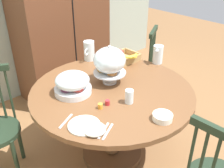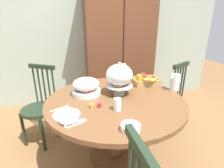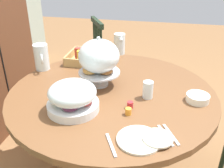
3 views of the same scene
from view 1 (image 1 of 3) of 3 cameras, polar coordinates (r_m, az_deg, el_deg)
ground_plane at (r=2.52m, az=2.54°, el=-17.31°), size 10.00×10.00×0.00m
wooden_armoire at (r=3.26m, az=-11.35°, el=13.84°), size 1.18×0.60×1.96m
dining_table at (r=2.24m, az=0.00°, el=-5.19°), size 1.36×1.36×0.74m
windsor_chair_near_window at (r=3.11m, az=6.02°, el=2.96°), size 0.45×0.45×0.97m
pastry_stand_with_dome at (r=2.16m, az=-0.54°, el=4.99°), size 0.28×0.28×0.34m
fruit_platter_covered at (r=2.08m, az=-8.72°, el=0.09°), size 0.30×0.30×0.18m
orange_juice_pitcher at (r=2.65m, az=-5.08°, el=7.17°), size 0.18×0.11×0.20m
milk_pitcher at (r=2.62m, az=10.12°, el=6.30°), size 0.18×0.10×0.18m
cereal_basket at (r=2.62m, az=2.48°, el=5.76°), size 0.32×0.30×0.12m
china_plate_large at (r=1.75m, az=-6.18°, el=-9.08°), size 0.22×0.22×0.01m
china_plate_small at (r=1.70m, az=-3.90°, el=-9.95°), size 0.15×0.15×0.01m
cereal_bowl at (r=1.82m, az=11.11°, el=-7.16°), size 0.14×0.14×0.04m
drinking_glass at (r=1.95m, az=3.84°, el=-2.78°), size 0.06×0.06×0.11m
jam_jar_strawberry at (r=1.94m, az=-1.03°, el=-4.12°), size 0.04×0.04×0.04m
jam_jar_apricot at (r=1.90m, az=-2.60°, el=-4.91°), size 0.04×0.04×0.04m
table_knife at (r=1.71m, az=-1.89°, el=-10.26°), size 0.16×0.09×0.01m
dinner_fork at (r=1.70m, az=-0.94°, el=-10.50°), size 0.16×0.09×0.01m
soup_spoon at (r=1.81m, az=-10.18°, el=-8.08°), size 0.16×0.09×0.01m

